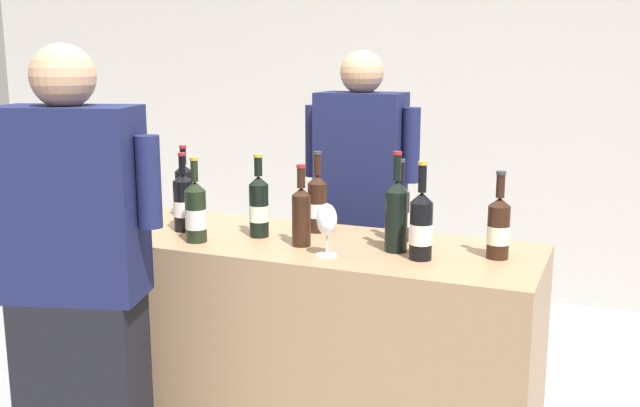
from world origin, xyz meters
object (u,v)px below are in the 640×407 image
wine_bottle_4 (399,212)px  person_server (360,236)px  wine_bottle_7 (498,227)px  wine_bottle_10 (89,201)px  wine_bottle_2 (142,194)px  wine_bottle_8 (184,191)px  wine_bottle_1 (259,206)px  wine_bottle_9 (196,212)px  wine_bottle_0 (421,226)px  wine_glass (327,222)px  wine_bottle_6 (183,203)px  wine_bottle_5 (301,214)px  wine_bottle_3 (396,214)px  wine_bottle_11 (317,203)px  person_guest (79,304)px

wine_bottle_4 → person_server: person_server is taller
wine_bottle_7 → wine_bottle_10: (-1.59, -0.21, 0.01)m
wine_bottle_2 → wine_bottle_8: (0.12, 0.14, -0.00)m
wine_bottle_1 → wine_bottle_9: bearing=-138.2°
wine_bottle_0 → wine_bottle_1: (-0.67, 0.07, 0.00)m
wine_bottle_8 → wine_glass: 0.88m
wine_bottle_2 → wine_bottle_7: size_ratio=1.06×
wine_bottle_1 → wine_bottle_6: wine_bottle_1 is taller
wine_bottle_2 → wine_bottle_5: 0.80m
wine_bottle_0 → wine_glass: 0.33m
wine_bottle_7 → wine_bottle_9: 1.11m
person_server → wine_glass: bearing=-78.4°
wine_bottle_1 → wine_bottle_9: (-0.18, -0.16, -0.01)m
wine_bottle_6 → wine_bottle_3: bearing=1.8°
wine_bottle_4 → wine_glass: (-0.17, -0.30, 0.01)m
wine_bottle_10 → wine_bottle_11: (0.86, 0.33, 0.00)m
wine_bottle_8 → person_guest: person_guest is taller
wine_bottle_2 → wine_bottle_7: bearing=-0.3°
wine_bottle_7 → wine_glass: 0.60m
wine_bottle_11 → wine_bottle_9: bearing=-137.6°
wine_bottle_10 → wine_bottle_11: 0.92m
wine_bottle_6 → wine_bottle_8: wine_bottle_6 is taller
wine_bottle_9 → wine_bottle_2: bearing=151.7°
wine_bottle_9 → wine_bottle_11: bearing=42.4°
wine_bottle_1 → wine_bottle_6: 0.33m
wine_bottle_4 → wine_bottle_7: 0.40m
wine_bottle_2 → wine_bottle_1: bearing=-5.2°
wine_bottle_6 → wine_bottle_1: bearing=5.6°
wine_bottle_4 → wine_bottle_5: (-0.31, -0.21, 0.01)m
person_server → wine_bottle_3: bearing=-60.7°
wine_bottle_3 → wine_bottle_9: size_ratio=1.12×
wine_bottle_6 → person_server: person_server is taller
wine_bottle_7 → wine_bottle_10: size_ratio=0.94×
wine_bottle_1 → wine_bottle_4: bearing=15.6°
wine_bottle_4 → wine_glass: size_ratio=1.68×
wine_bottle_2 → person_server: (0.77, 0.61, -0.25)m
wine_bottle_7 → wine_bottle_8: (-1.37, 0.14, 0.01)m
wine_bottle_2 → wine_bottle_10: size_ratio=1.00×
wine_glass → person_server: 0.88m
wine_bottle_0 → wine_bottle_10: bearing=-176.1°
wine_bottle_0 → wine_bottle_2: (-1.25, 0.13, -0.00)m
wine_bottle_5 → wine_glass: 0.17m
wine_bottle_3 → person_guest: (-0.93, -0.60, -0.27)m
wine_bottle_9 → wine_glass: 0.53m
wine_bottle_10 → person_guest: (0.30, -0.44, -0.25)m
wine_bottle_3 → person_guest: size_ratio=0.21×
wine_bottle_7 → wine_bottle_8: size_ratio=0.97×
wine_bottle_11 → wine_bottle_2: bearing=-171.7°
wine_bottle_6 → wine_glass: size_ratio=1.69×
wine_bottle_4 → wine_bottle_8: same height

